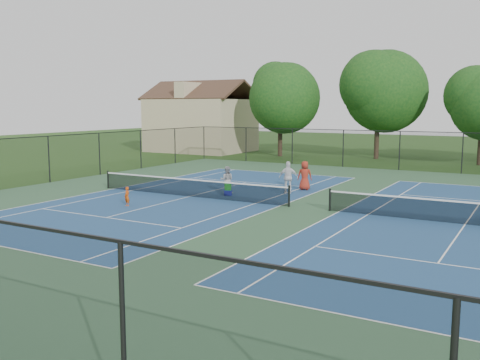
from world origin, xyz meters
The scene contains 14 objects.
ground centered at (0.00, 0.00, 0.00)m, with size 140.00×140.00×0.00m, color #234716.
court_pad centered at (0.00, 0.00, 0.00)m, with size 36.00×36.00×0.01m, color #315733.
tennis_court_left centered at (-7.00, 0.00, 0.10)m, with size 12.00×23.83×1.07m.
tennis_court_right centered at (7.00, 0.00, 0.10)m, with size 12.00×23.83×1.07m.
perimeter_fence centered at (0.00, 0.00, 1.60)m, with size 36.08×36.08×3.02m.
tree_back_a centered at (-13.00, 24.00, 6.04)m, with size 6.80×6.80×9.15m.
tree_back_b centered at (-4.00, 26.00, 6.60)m, with size 7.60×7.60×10.03m.
clapboard_house centered at (-23.00, 25.00, 3.09)m, with size 10.80×8.10×7.65m.
child_player centered at (-8.09, -3.80, 0.48)m, with size 0.35×0.23×0.96m, color #D04A0D.
instructor centered at (-5.81, 1.98, 0.77)m, with size 0.75×0.58×1.54m, color #969698.
bystander_a centered at (-2.79, 3.69, 0.91)m, with size 1.07×0.45×1.83m, color silver.
bystander_c centered at (-2.47, 5.30, 0.86)m, with size 0.84×0.55×1.72m, color maroon.
ball_crate centered at (-5.36, 1.35, 0.15)m, with size 0.40×0.29×0.31m, color #151E94.
ball_hopper centered at (-5.36, 1.35, 0.51)m, with size 0.34×0.27×0.40m, color green.
Camera 1 is at (9.66, -23.59, 4.91)m, focal length 40.00 mm.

